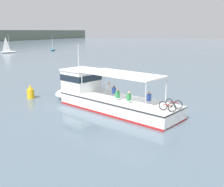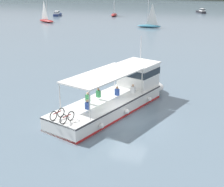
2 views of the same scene
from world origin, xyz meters
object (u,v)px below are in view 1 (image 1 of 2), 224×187
channel_buoy (31,93)px  ferry_main (103,96)px  sailboat_mid_channel (8,51)px  sailboat_near_starboard (53,49)px

channel_buoy → ferry_main: bearing=-88.2°
ferry_main → sailboat_mid_channel: sailboat_mid_channel is taller
ferry_main → sailboat_mid_channel: bearing=52.9°
sailboat_mid_channel → channel_buoy: (-39.37, -43.82, 0.03)m
channel_buoy → sailboat_mid_channel: bearing=48.1°
sailboat_mid_channel → sailboat_near_starboard: (14.05, -5.58, 0.00)m
ferry_main → sailboat_near_starboard: sailboat_near_starboard is taller
sailboat_mid_channel → ferry_main: bearing=-127.1°
ferry_main → channel_buoy: bearing=91.8°
ferry_main → sailboat_mid_channel: (39.13, 51.72, -0.48)m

